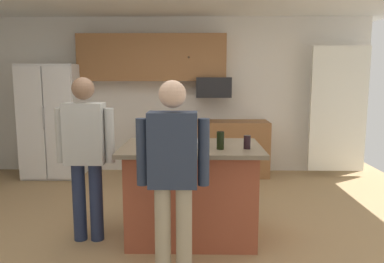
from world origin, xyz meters
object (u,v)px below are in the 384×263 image
Objects in this scene: glass_dark_ale at (247,142)px; tumbler_amber at (184,142)px; microwave_over_range at (213,87)px; person_guest_by_door at (173,168)px; serving_tray at (185,144)px; person_guest_left at (86,149)px; kitchen_island at (192,191)px; glass_stout_tall at (220,140)px; refrigerator at (53,121)px.

tumbler_amber is at bearing -169.70° from glass_dark_ale.
microwave_over_range is 3.36m from person_guest_by_door.
microwave_over_range is 1.27× the size of serving_tray.
person_guest_left is (-1.35, -2.56, -0.52)m from microwave_over_range.
person_guest_by_door reaches higher than glass_dark_ale.
glass_stout_tall is at bearing -32.18° from kitchen_island.
refrigerator reaches higher than microwave_over_range.
microwave_over_range is 2.94m from person_guest_left.
glass_stout_tall reaches higher than tumbler_amber.
serving_tray is at bearing 166.31° from glass_dark_ale.
glass_dark_ale reaches higher than serving_tray.
tumbler_amber is 0.35m from glass_stout_tall.
serving_tray is (0.06, 0.79, 0.05)m from person_guest_by_door.
person_guest_left is 9.70× the size of glass_stout_tall.
kitchen_island is at bearing 163.96° from glass_dark_ale.
refrigerator is at bearing 130.34° from tumbler_amber.
refrigerator is 14.09× the size of glass_dark_ale.
person_guest_left is 9.91× the size of tumbler_amber.
tumbler_amber is 0.26m from serving_tray.
kitchen_island is 3.13× the size of serving_tray.
person_guest_by_door is 0.56m from tumbler_amber.
glass_stout_tall reaches higher than kitchen_island.
tumbler_amber is (-0.37, -2.74, -0.42)m from microwave_over_range.
person_guest_left reaches higher than tumbler_amber.
tumbler_amber is at bearing -49.66° from refrigerator.
tumbler_amber reaches higher than kitchen_island.
person_guest_by_door reaches higher than glass_stout_tall.
serving_tray is (-0.38, -2.49, -0.48)m from microwave_over_range.
glass_stout_tall is at bearing 14.45° from tumbler_amber.
person_guest_left is 1.00m from tumbler_amber.
refrigerator is at bearing 135.28° from glass_stout_tall.
refrigerator reaches higher than glass_stout_tall.
microwave_over_range is 2.80m from tumbler_amber.
microwave_over_range reaches higher than tumbler_amber.
kitchen_island is 0.50m from serving_tray.
serving_tray reaches higher than kitchen_island.
glass_stout_tall reaches higher than serving_tray.
microwave_over_range is at bearing 57.89° from person_guest_left.
microwave_over_range is at bearing 82.27° from tumbler_amber.
person_guest_left reaches higher than microwave_over_range.
person_guest_by_door is 12.48× the size of glass_dark_ale.
refrigerator is 2.66m from microwave_over_range.
glass_dark_ale is at bearing -7.07° from person_guest_left.
microwave_over_range is at bearing 82.83° from kitchen_island.
tumbler_amber is at bearing -88.00° from serving_tray.
person_guest_left is at bearing -175.59° from kitchen_island.
serving_tray is (-0.34, 0.17, -0.06)m from glass_stout_tall.
refrigerator is 1.13× the size of person_guest_by_door.
glass_dark_ale is 0.60m from tumbler_amber.
serving_tray is (2.22, -2.37, 0.07)m from refrigerator.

